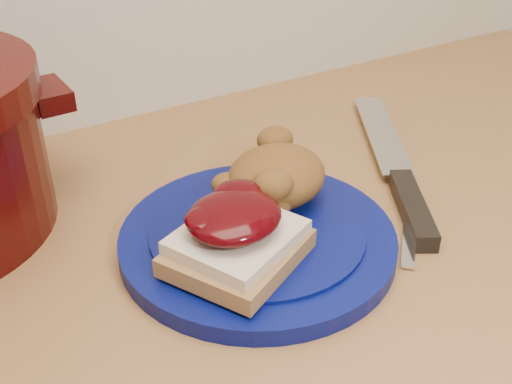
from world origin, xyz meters
TOP-DOWN VIEW (x-y plane):
  - plate at (0.05, 1.46)m, footprint 0.35×0.35m
  - sandwich at (0.01, 1.43)m, footprint 0.15×0.14m
  - stuffing_mound at (0.10, 1.49)m, footprint 0.14×0.13m
  - chef_knife at (0.24, 1.46)m, footprint 0.20×0.31m
  - butter_knife at (0.21, 1.41)m, footprint 0.12×0.13m

SIDE VIEW (x-z plane):
  - butter_knife at x=0.21m, z-range 0.90..0.90m
  - plate at x=0.05m, z-range 0.90..0.92m
  - chef_knife at x=0.24m, z-range 0.90..0.92m
  - sandwich at x=0.01m, z-range 0.92..0.98m
  - stuffing_mound at x=0.10m, z-range 0.92..0.98m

